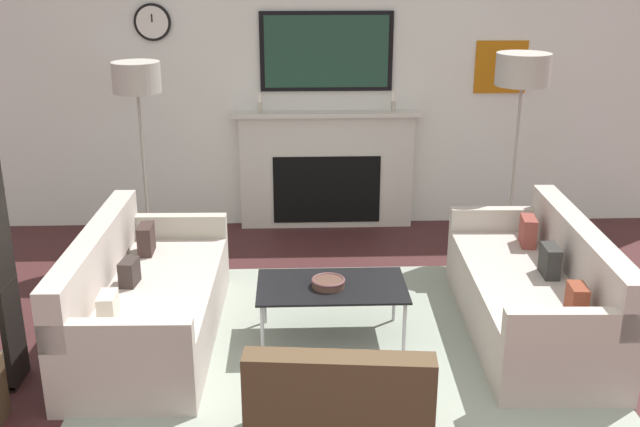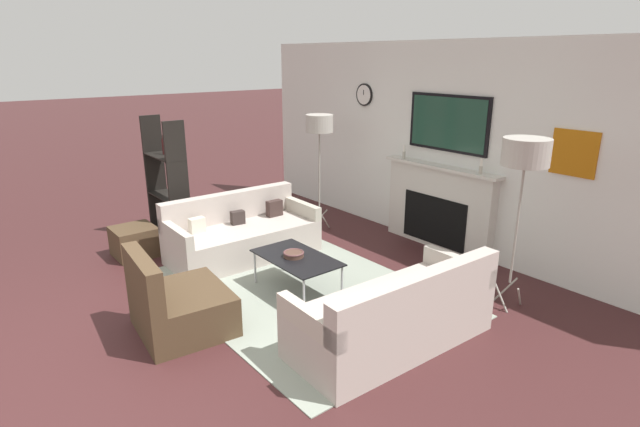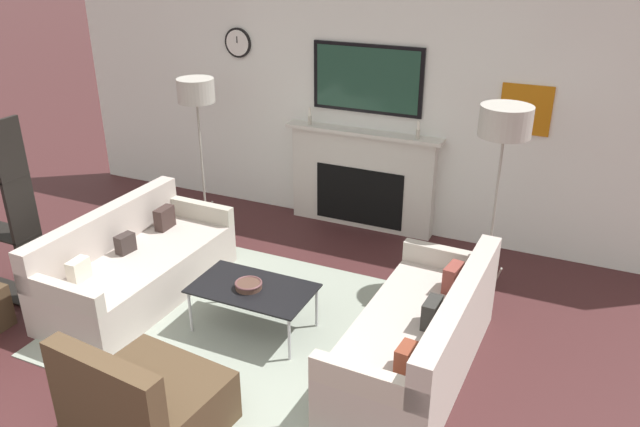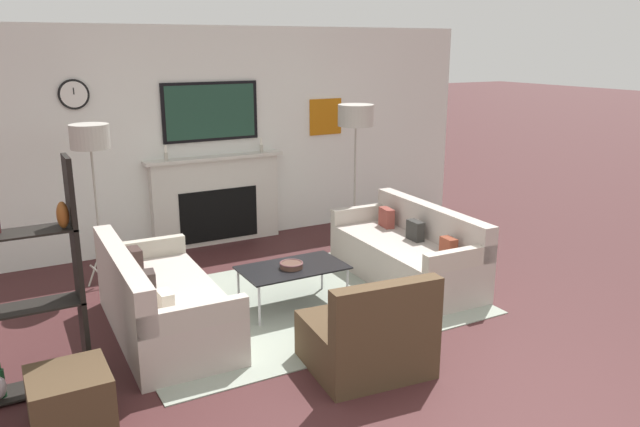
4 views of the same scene
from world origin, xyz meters
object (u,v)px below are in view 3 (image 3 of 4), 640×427
floor_lamp_left (196,93)px  decorative_bowl (249,285)px  couch_right (419,339)px  couch_left (135,267)px  armchair (145,405)px  floor_lamp_right (505,123)px  coffee_table (253,290)px

floor_lamp_left → decorative_bowl: bearing=-46.1°
couch_right → floor_lamp_left: bearing=153.2°
couch_left → armchair: (1.25, -1.41, -0.02)m
couch_left → floor_lamp_right: 3.53m
couch_right → couch_left: bearing=180.0°
decorative_bowl → floor_lamp_right: size_ratio=0.13×
couch_left → coffee_table: (1.28, -0.05, 0.11)m
armchair → floor_lamp_left: floor_lamp_left is taller
floor_lamp_right → coffee_table: bearing=-137.3°
couch_right → floor_lamp_left: size_ratio=1.12×
couch_left → floor_lamp_left: bearing=98.9°
decorative_bowl → floor_lamp_right: bearing=42.7°
floor_lamp_right → decorative_bowl: bearing=-137.3°
armchair → coffee_table: bearing=88.8°
couch_left → armchair: size_ratio=2.00×
couch_left → floor_lamp_right: floor_lamp_right is taller
coffee_table → floor_lamp_left: (-1.50, 1.52, 1.17)m
armchair → coffee_table: armchair is taller
couch_right → decorative_bowl: 1.45m
armchair → floor_lamp_right: (1.68, 2.88, 1.35)m
armchair → floor_lamp_left: bearing=117.1°
coffee_table → floor_lamp_left: size_ratio=0.59×
decorative_bowl → coffee_table: bearing=41.4°
coffee_table → couch_right: bearing=1.9°
floor_lamp_left → coffee_table: bearing=-45.3°
armchair → coffee_table: size_ratio=0.94×
armchair → decorative_bowl: size_ratio=4.15×
armchair → floor_lamp_left: size_ratio=0.55×
couch_right → floor_lamp_right: floor_lamp_right is taller
coffee_table → armchair: bearing=-91.2°
couch_right → floor_lamp_right: bearing=81.0°
armchair → floor_lamp_right: 3.60m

